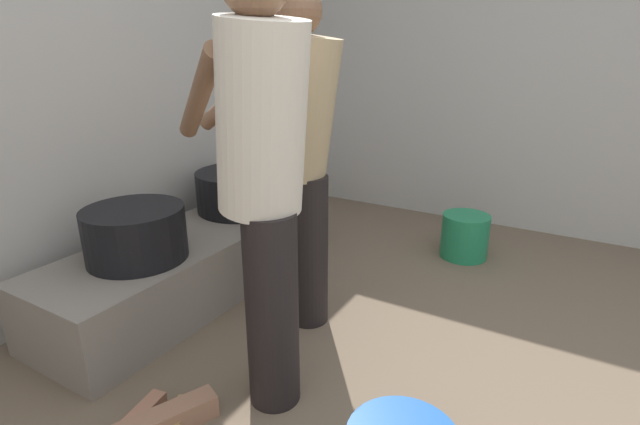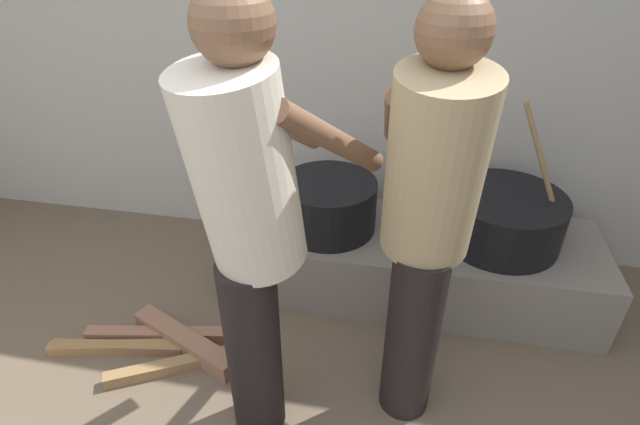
% 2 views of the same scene
% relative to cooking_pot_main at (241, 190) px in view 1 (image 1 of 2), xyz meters
% --- Properties ---
extents(block_enclosure_right, '(0.20, 4.74, 2.41)m').
position_rel_cooking_pot_main_xyz_m(block_enclosure_right, '(1.64, -1.77, 0.72)').
color(block_enclosure_right, '#ADA8A0').
rests_on(block_enclosure_right, ground_plane).
extents(hearth_ledge, '(1.87, 0.60, 0.36)m').
position_rel_cooking_pot_main_xyz_m(hearth_ledge, '(-0.42, -0.02, -0.30)').
color(hearth_ledge, slate).
rests_on(hearth_ledge, ground_plane).
extents(cooking_pot_main, '(0.56, 0.56, 0.70)m').
position_rel_cooking_pot_main_xyz_m(cooking_pot_main, '(0.00, 0.00, 0.00)').
color(cooking_pot_main, black).
rests_on(cooking_pot_main, hearth_ledge).
extents(cooking_pot_secondary, '(0.47, 0.47, 0.26)m').
position_rel_cooking_pot_main_xyz_m(cooking_pot_secondary, '(-0.84, -0.04, 0.00)').
color(cooking_pot_secondary, black).
rests_on(cooking_pot_secondary, hearth_ledge).
extents(cook_in_tan_shirt, '(0.35, 0.67, 1.58)m').
position_rel_cooking_pot_main_xyz_m(cook_in_tan_shirt, '(-0.40, -0.71, 0.42)').
color(cook_in_tan_shirt, black).
rests_on(cook_in_tan_shirt, ground_plane).
extents(cook_in_cream_shirt, '(0.62, 0.74, 1.62)m').
position_rel_cooking_pot_main_xyz_m(cook_in_cream_shirt, '(-0.94, -0.90, 0.44)').
color(cook_in_cream_shirt, black).
rests_on(cook_in_cream_shirt, ground_plane).
extents(bucket_green_plastic, '(0.31, 0.31, 0.29)m').
position_rel_cooking_pot_main_xyz_m(bucket_green_plastic, '(0.79, -1.23, -0.34)').
color(bucket_green_plastic, '#1E7A4C').
rests_on(bucket_green_plastic, ground_plane).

